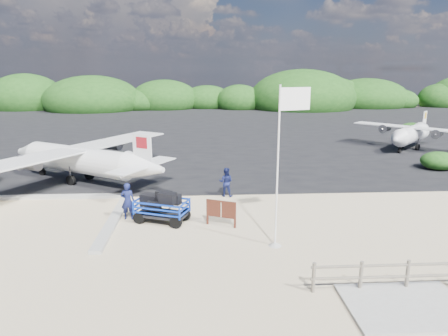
% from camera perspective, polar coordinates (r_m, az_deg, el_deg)
% --- Properties ---
extents(ground, '(160.00, 160.00, 0.00)m').
position_cam_1_polar(ground, '(17.42, -1.63, -9.01)').
color(ground, beige).
extents(asphalt_apron, '(90.00, 50.00, 0.04)m').
position_cam_1_polar(asphalt_apron, '(46.53, -2.72, 5.59)').
color(asphalt_apron, '#B2B2B2').
rests_on(asphalt_apron, ground).
extents(lagoon, '(9.00, 7.00, 0.40)m').
position_cam_1_polar(lagoon, '(20.67, -27.78, -6.92)').
color(lagoon, '#B2B2B2').
rests_on(lagoon, ground).
extents(walkway_pad, '(3.50, 2.50, 0.10)m').
position_cam_1_polar(walkway_pad, '(13.49, 24.56, -17.71)').
color(walkway_pad, '#B2B2B2').
rests_on(walkway_pad, ground).
extents(vegetation_band, '(124.00, 8.00, 4.40)m').
position_cam_1_polar(vegetation_band, '(71.35, -2.94, 8.53)').
color(vegetation_band, '#B2B2B2').
rests_on(vegetation_band, ground).
extents(fence, '(6.40, 2.00, 1.10)m').
position_cam_1_polar(fence, '(14.46, 24.52, -15.46)').
color(fence, '#B2B2B2').
rests_on(fence, ground).
extents(baggage_cart, '(2.86, 2.24, 1.26)m').
position_cam_1_polar(baggage_cart, '(18.63, -8.78, -7.60)').
color(baggage_cart, '#0D3AD0').
rests_on(baggage_cart, ground).
extents(flagpole, '(1.35, 0.84, 6.26)m').
position_cam_1_polar(flagpole, '(16.21, 7.29, -10.95)').
color(flagpole, white).
rests_on(flagpole, ground).
extents(signboard, '(1.41, 0.71, 1.21)m').
position_cam_1_polar(signboard, '(17.95, -0.42, -8.29)').
color(signboard, '#542618').
rests_on(signboard, ground).
extents(crew_a, '(0.65, 0.43, 1.76)m').
position_cam_1_polar(crew_a, '(18.97, -13.60, -4.62)').
color(crew_a, '#141B4C').
rests_on(crew_a, ground).
extents(crew_b, '(0.91, 0.79, 1.61)m').
position_cam_1_polar(crew_b, '(21.75, 0.28, -2.02)').
color(crew_b, '#141B4C').
rests_on(crew_b, ground).
extents(aircraft_large, '(19.55, 19.55, 4.27)m').
position_cam_1_polar(aircraft_large, '(36.41, 14.06, 2.81)').
color(aircraft_large, '#B2B2B2').
rests_on(aircraft_large, ground).
extents(aircraft_small, '(11.49, 11.49, 2.93)m').
position_cam_1_polar(aircraft_small, '(48.40, -17.59, 5.28)').
color(aircraft_small, '#B2B2B2').
rests_on(aircraft_small, ground).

